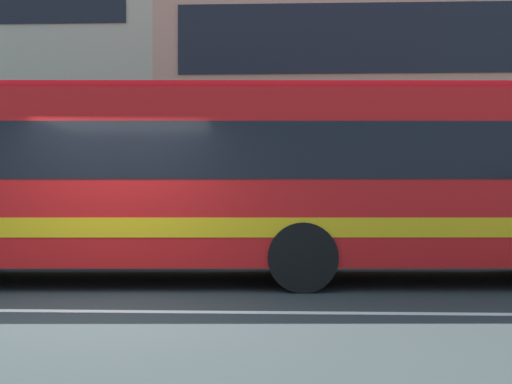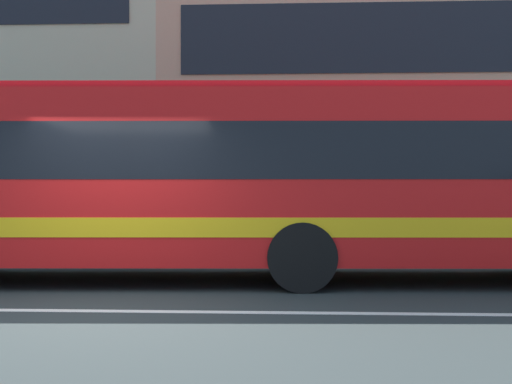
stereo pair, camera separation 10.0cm
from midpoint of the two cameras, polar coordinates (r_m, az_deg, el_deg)
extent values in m
plane|color=#293131|center=(8.06, -14.89, -10.25)|extent=(160.00, 160.00, 0.00)
cube|color=silver|center=(8.06, -14.89, -10.22)|extent=(60.00, 0.16, 0.01)
cube|color=#317325|center=(14.44, 7.88, -4.17)|extent=(16.31, 1.10, 0.72)
cube|color=tan|center=(23.67, 15.47, 8.55)|extent=(18.06, 9.79, 9.80)
cube|color=black|center=(19.14, 18.94, 12.94)|extent=(16.62, 0.04, 1.96)
cube|color=red|center=(10.27, -0.75, 1.17)|extent=(12.03, 3.03, 2.57)
cube|color=black|center=(10.28, -0.76, 3.32)|extent=(11.32, 3.02, 0.82)
cube|color=gold|center=(10.28, -0.75, -2.77)|extent=(11.79, 3.05, 0.28)
cube|color=red|center=(10.38, -0.76, 8.61)|extent=(11.54, 2.61, 0.12)
cylinder|color=black|center=(9.17, 3.86, -5.81)|extent=(1.01, 0.32, 1.00)
cylinder|color=black|center=(11.49, 3.03, -4.59)|extent=(1.01, 0.32, 1.00)
camera|label=1|loc=(0.05, -90.29, 0.00)|focal=44.89mm
camera|label=2|loc=(0.05, 89.71, 0.00)|focal=44.89mm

